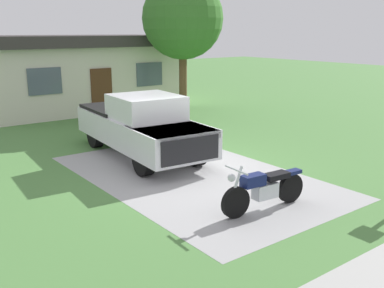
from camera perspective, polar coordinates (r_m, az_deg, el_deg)
The scene contains 6 objects.
ground_plane at distance 11.67m, azimuth 0.17°, elevation -4.15°, with size 80.00×80.00×0.00m, color #4D803F.
driveway_pad at distance 11.67m, azimuth 0.17°, elevation -4.14°, with size 4.75×7.82×0.01m, color #9E9E9E.
motorcycle at distance 9.50m, azimuth 9.24°, elevation -5.72°, with size 2.21×0.70×1.09m.
pickup_truck at distance 13.49m, azimuth -6.72°, elevation 2.50°, with size 2.43×5.76×1.90m.
shade_tree at distance 20.47m, azimuth -1.21°, elevation 15.82°, with size 3.63×3.63×6.06m.
neighbor_house at distance 22.54m, azimuth -14.48°, elevation 9.05°, with size 9.60×5.60×3.50m.
Camera 1 is at (-6.71, -8.80, 3.71)m, focal length 41.37 mm.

